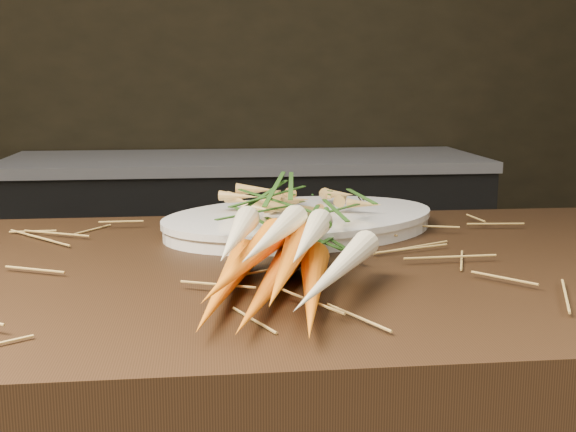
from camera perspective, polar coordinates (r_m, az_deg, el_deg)
back_counter at (r=2.88m, az=-3.31°, el=-3.59°), size 1.82×0.62×0.84m
straw_bedding at (r=0.94m, az=-15.63°, el=-3.54°), size 1.40×0.60×0.02m
root_veg_bunch at (r=0.89m, az=0.25°, el=-1.35°), size 0.28×0.55×0.10m
serving_platter at (r=1.13m, az=1.05°, el=-0.60°), size 0.52×0.44×0.02m
roasted_veg_heap at (r=1.13m, az=1.05°, el=1.22°), size 0.26×0.23×0.05m
serving_fork at (r=1.20m, az=8.12°, el=0.58°), size 0.03×0.17×0.00m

